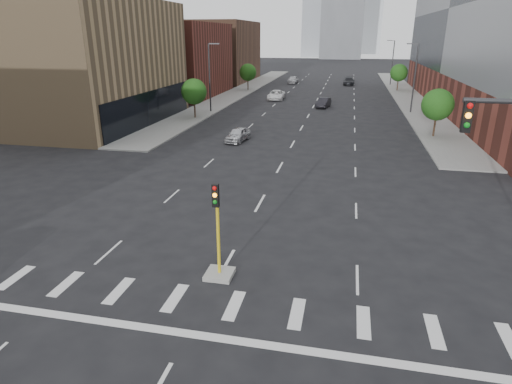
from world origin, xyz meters
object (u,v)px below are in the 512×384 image
(median_traffic_signal, at_px, (219,257))
(car_deep_right, at_px, (349,81))
(car_distant, at_px, (293,80))
(car_near_left, at_px, (238,135))
(car_mid_right, at_px, (323,103))
(car_far_left, at_px, (276,95))

(median_traffic_signal, bearing_deg, car_deep_right, 86.49)
(car_distant, bearing_deg, car_near_left, -85.87)
(car_near_left, distance_m, car_mid_right, 24.43)
(car_far_left, bearing_deg, car_deep_right, 62.91)
(median_traffic_signal, xyz_separation_m, car_distant, (-7.21, 80.65, -0.16))
(car_near_left, height_order, car_mid_right, car_mid_right)
(car_far_left, bearing_deg, car_near_left, -89.86)
(car_distant, bearing_deg, car_deep_right, -1.19)
(car_mid_right, bearing_deg, median_traffic_signal, -82.47)
(car_distant, bearing_deg, car_far_left, -86.37)
(car_far_left, height_order, car_deep_right, car_deep_right)
(median_traffic_signal, bearing_deg, car_mid_right, 88.23)
(car_near_left, xyz_separation_m, car_deep_right, (10.48, 54.77, 0.11))
(car_far_left, distance_m, car_distant, 25.49)
(car_mid_right, height_order, car_deep_right, car_deep_right)
(car_deep_right, bearing_deg, car_distant, 177.51)
(car_mid_right, bearing_deg, car_distant, 114.46)
(car_deep_right, bearing_deg, car_mid_right, -95.04)
(median_traffic_signal, relative_size, car_far_left, 0.82)
(car_deep_right, xyz_separation_m, car_distant, (-12.11, 0.77, 0.01))
(car_mid_right, relative_size, car_far_left, 0.79)
(car_near_left, distance_m, car_distant, 55.56)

